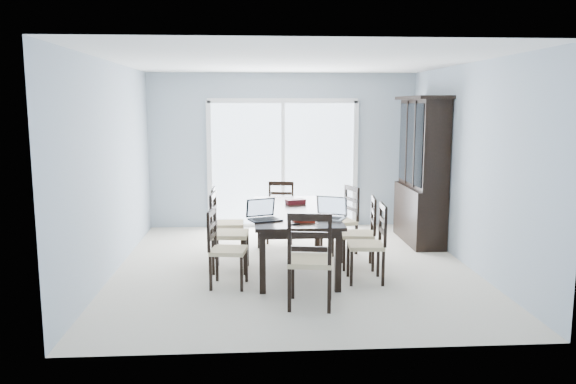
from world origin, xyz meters
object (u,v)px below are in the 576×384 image
object	(u,v)px
chair_left_mid	(222,223)
game_box	(296,202)
chair_end_far	(281,205)
chair_right_near	(374,234)
chair_right_mid	(365,225)
cell_phone	(294,224)
chair_end_near	(310,250)
laptop_silver	(328,214)
chair_left_near	(221,240)
chair_right_far	(345,212)
dining_table	(294,216)
hot_tub	(246,189)
laptop_dark	(265,216)
china_hutch	(421,172)
chair_left_far	(222,214)

from	to	relation	value
chair_left_mid	game_box	world-z (taller)	chair_left_mid
chair_end_far	chair_right_near	bearing A→B (deg)	122.54
chair_right_mid	cell_phone	xyz separation A→B (m)	(-0.97, -0.81, 0.20)
chair_end_near	laptop_silver	xyz separation A→B (m)	(0.30, 0.90, 0.19)
chair_left_near	chair_right_far	size ratio (longest dim) A/B	0.95
chair_left_mid	game_box	bearing A→B (deg)	122.02
dining_table	chair_right_mid	size ratio (longest dim) A/B	2.08
chair_left_mid	hot_tub	xyz separation A→B (m)	(0.26, 3.68, -0.11)
chair_end_far	hot_tub	distance (m)	2.20
dining_table	laptop_dark	size ratio (longest dim) A/B	5.31
chair_right_far	chair_left_near	bearing A→B (deg)	112.98
chair_right_far	chair_end_near	world-z (taller)	chair_end_near
chair_end_far	laptop_dark	size ratio (longest dim) A/B	2.53
china_hutch	laptop_silver	bearing A→B (deg)	-131.84
chair_right_mid	chair_end_far	world-z (taller)	chair_right_mid
chair_left_mid	chair_right_far	xyz separation A→B (m)	(1.68, 0.81, -0.03)
laptop_dark	chair_right_near	bearing A→B (deg)	-20.74
chair_end_near	cell_phone	xyz separation A→B (m)	(-0.11, 0.64, 0.13)
cell_phone	laptop_dark	bearing A→B (deg)	134.52
chair_left_near	chair_right_mid	size ratio (longest dim) A/B	0.98
laptop_silver	cell_phone	xyz separation A→B (m)	(-0.41, -0.27, -0.06)
dining_table	laptop_dark	distance (m)	0.76
china_hutch	chair_right_near	size ratio (longest dim) A/B	2.05
chair_left_near	chair_right_near	distance (m)	1.78
china_hutch	chair_end_far	bearing A→B (deg)	174.29
china_hutch	laptop_dark	world-z (taller)	china_hutch
chair_right_mid	hot_tub	distance (m)	3.98
chair_end_near	cell_phone	world-z (taller)	chair_end_near
chair_right_near	laptop_dark	xyz separation A→B (m)	(-1.27, 0.01, 0.24)
chair_left_near	chair_left_far	bearing A→B (deg)	-169.06
chair_right_near	laptop_silver	distance (m)	0.59
chair_right_near	laptop_silver	world-z (taller)	chair_right_near
chair_right_near	laptop_dark	size ratio (longest dim) A/B	2.59
chair_left_far	chair_left_mid	bearing A→B (deg)	4.18
chair_right_near	cell_phone	xyz separation A→B (m)	(-0.95, -0.23, 0.19)
chair_right_mid	laptop_dark	size ratio (longest dim) A/B	2.56
chair_left_mid	hot_tub	bearing A→B (deg)	-179.83
chair_left_near	chair_right_far	world-z (taller)	chair_right_far
chair_left_near	game_box	xyz separation A→B (m)	(0.94, 1.13, 0.23)
chair_right_far	cell_phone	distance (m)	1.82
chair_end_near	cell_phone	bearing A→B (deg)	108.72
chair_right_near	chair_right_far	distance (m)	1.38
cell_phone	china_hutch	bearing A→B (deg)	36.90
laptop_silver	game_box	bearing A→B (deg)	131.00
dining_table	chair_end_far	size ratio (longest dim) A/B	2.10
chair_left_mid	cell_phone	distance (m)	1.17
chair_left_mid	chair_right_mid	world-z (taller)	chair_left_mid
chair_left_mid	chair_left_near	bearing A→B (deg)	5.33
game_box	chair_end_near	bearing A→B (deg)	-90.12
chair_left_mid	chair_right_near	size ratio (longest dim) A/B	1.07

